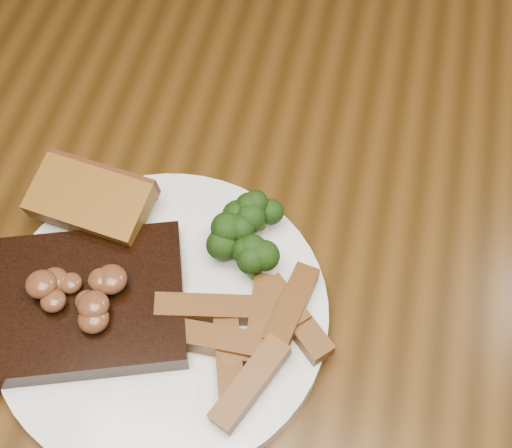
{
  "coord_description": "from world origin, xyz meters",
  "views": [
    {
      "loc": [
        0.07,
        -0.31,
        1.31
      ],
      "look_at": [
        0.0,
        0.01,
        0.78
      ],
      "focal_mm": 50.0,
      "sensor_mm": 36.0,
      "label": 1
    }
  ],
  "objects_px": {
    "chair_far": "(353,5)",
    "garlic_bread": "(94,213)",
    "plate": "(163,314)",
    "potato_wedges": "(245,334)",
    "steak": "(82,303)",
    "dining_table": "(251,301)"
  },
  "relations": [
    {
      "from": "chair_far",
      "to": "garlic_bread",
      "type": "xyz_separation_m",
      "value": [
        -0.17,
        -0.72,
        0.33
      ]
    },
    {
      "from": "plate",
      "to": "potato_wedges",
      "type": "relative_size",
      "value": 2.73
    },
    {
      "from": "plate",
      "to": "garlic_bread",
      "type": "height_order",
      "value": "garlic_bread"
    },
    {
      "from": "plate",
      "to": "steak",
      "type": "xyz_separation_m",
      "value": [
        -0.06,
        -0.01,
        0.02
      ]
    },
    {
      "from": "steak",
      "to": "garlic_bread",
      "type": "relative_size",
      "value": 1.63
    },
    {
      "from": "chair_far",
      "to": "steak",
      "type": "bearing_deg",
      "value": 80.53
    },
    {
      "from": "chair_far",
      "to": "dining_table",
      "type": "bearing_deg",
      "value": 88.91
    },
    {
      "from": "dining_table",
      "to": "chair_far",
      "type": "relative_size",
      "value": 1.98
    },
    {
      "from": "steak",
      "to": "potato_wedges",
      "type": "distance_m",
      "value": 0.14
    },
    {
      "from": "dining_table",
      "to": "steak",
      "type": "bearing_deg",
      "value": -144.05
    },
    {
      "from": "plate",
      "to": "garlic_bread",
      "type": "xyz_separation_m",
      "value": [
        -0.08,
        0.07,
        0.02
      ]
    },
    {
      "from": "dining_table",
      "to": "plate",
      "type": "height_order",
      "value": "plate"
    },
    {
      "from": "chair_far",
      "to": "garlic_bread",
      "type": "relative_size",
      "value": 7.86
    },
    {
      "from": "steak",
      "to": "garlic_bread",
      "type": "height_order",
      "value": "steak"
    },
    {
      "from": "dining_table",
      "to": "plate",
      "type": "relative_size",
      "value": 5.71
    },
    {
      "from": "chair_far",
      "to": "potato_wedges",
      "type": "xyz_separation_m",
      "value": [
        -0.01,
        -0.81,
        0.33
      ]
    },
    {
      "from": "steak",
      "to": "chair_far",
      "type": "bearing_deg",
      "value": 60.67
    },
    {
      "from": "plate",
      "to": "garlic_bread",
      "type": "relative_size",
      "value": 2.73
    },
    {
      "from": "dining_table",
      "to": "plate",
      "type": "distance_m",
      "value": 0.14
    },
    {
      "from": "chair_far",
      "to": "potato_wedges",
      "type": "distance_m",
      "value": 0.87
    },
    {
      "from": "steak",
      "to": "potato_wedges",
      "type": "xyz_separation_m",
      "value": [
        0.14,
        0.0,
        -0.0
      ]
    },
    {
      "from": "plate",
      "to": "potato_wedges",
      "type": "bearing_deg",
      "value": -8.14
    }
  ]
}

